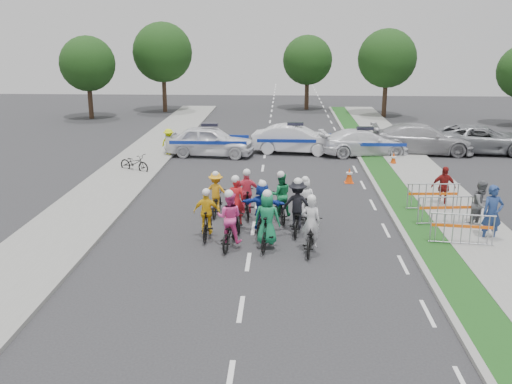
{
  "coord_description": "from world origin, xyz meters",
  "views": [
    {
      "loc": [
        0.99,
        -15.81,
        6.71
      ],
      "look_at": [
        0.05,
        3.8,
        1.1
      ],
      "focal_mm": 40.0,
      "sensor_mm": 36.0,
      "label": 1
    }
  ],
  "objects_px": {
    "spectator_1": "(481,204)",
    "tree_4": "(308,60)",
    "civilian_suv": "(481,139)",
    "barrier_1": "(445,212)",
    "rider_3": "(207,219)",
    "police_car_1": "(295,139)",
    "police_car_0": "(210,141)",
    "spectator_2": "(443,187)",
    "civilian_sedan": "(422,139)",
    "cone_0": "(349,176)",
    "rider_0": "(310,233)",
    "rider_1": "(267,225)",
    "spectator_0": "(492,214)",
    "police_car_2": "(364,142)",
    "parked_bike": "(134,163)",
    "rider_10": "(216,198)",
    "barrier_0": "(462,231)",
    "rider_8": "(280,202)",
    "tree_1": "(387,58)",
    "tree_0": "(87,64)",
    "rider_4": "(297,211)",
    "cone_1": "(393,159)",
    "tree_3": "(163,52)",
    "rider_5": "(262,211)",
    "rider_2": "(230,226)",
    "rider_9": "(247,199)",
    "barrier_2": "(432,198)",
    "marshal_hiviz": "(169,143)",
    "rider_7": "(305,205)",
    "rider_6": "(236,211)"
  },
  "relations": [
    {
      "from": "police_car_2",
      "to": "civilian_suv",
      "type": "relative_size",
      "value": 0.87
    },
    {
      "from": "tree_0",
      "to": "spectator_0",
      "type": "bearing_deg",
      "value": -49.86
    },
    {
      "from": "police_car_0",
      "to": "civilian_suv",
      "type": "bearing_deg",
      "value": -78.49
    },
    {
      "from": "rider_1",
      "to": "tree_3",
      "type": "relative_size",
      "value": 0.27
    },
    {
      "from": "civilian_sedan",
      "to": "spectator_0",
      "type": "bearing_deg",
      "value": 179.85
    },
    {
      "from": "rider_10",
      "to": "tree_3",
      "type": "relative_size",
      "value": 0.23
    },
    {
      "from": "spectator_1",
      "to": "tree_4",
      "type": "relative_size",
      "value": 0.27
    },
    {
      "from": "civilian_suv",
      "to": "spectator_2",
      "type": "distance_m",
      "value": 11.56
    },
    {
      "from": "parked_bike",
      "to": "rider_8",
      "type": "bearing_deg",
      "value": -106.18
    },
    {
      "from": "police_car_1",
      "to": "civilian_sedan",
      "type": "xyz_separation_m",
      "value": [
        7.1,
        0.23,
        0.04
      ]
    },
    {
      "from": "cone_0",
      "to": "tree_4",
      "type": "relative_size",
      "value": 0.11
    },
    {
      "from": "rider_6",
      "to": "rider_10",
      "type": "xyz_separation_m",
      "value": [
        -0.86,
        1.49,
        0.03
      ]
    },
    {
      "from": "rider_8",
      "to": "tree_1",
      "type": "distance_m",
      "value": 27.52
    },
    {
      "from": "civilian_suv",
      "to": "barrier_1",
      "type": "relative_size",
      "value": 2.81
    },
    {
      "from": "rider_1",
      "to": "police_car_1",
      "type": "height_order",
      "value": "rider_1"
    },
    {
      "from": "rider_4",
      "to": "rider_10",
      "type": "height_order",
      "value": "rider_4"
    },
    {
      "from": "police_car_0",
      "to": "police_car_2",
      "type": "height_order",
      "value": "police_car_0"
    },
    {
      "from": "civilian_sedan",
      "to": "spectator_0",
      "type": "distance_m",
      "value": 13.92
    },
    {
      "from": "cone_0",
      "to": "rider_4",
      "type": "bearing_deg",
      "value": -110.55
    },
    {
      "from": "civilian_suv",
      "to": "barrier_2",
      "type": "relative_size",
      "value": 2.81
    },
    {
      "from": "marshal_hiviz",
      "to": "cone_0",
      "type": "xyz_separation_m",
      "value": [
        9.24,
        -5.16,
        -0.42
      ]
    },
    {
      "from": "rider_0",
      "to": "rider_1",
      "type": "height_order",
      "value": "rider_1"
    },
    {
      "from": "police_car_2",
      "to": "parked_bike",
      "type": "bearing_deg",
      "value": 102.55
    },
    {
      "from": "cone_0",
      "to": "cone_1",
      "type": "height_order",
      "value": "same"
    },
    {
      "from": "rider_1",
      "to": "civilian_sedan",
      "type": "xyz_separation_m",
      "value": [
        8.24,
        14.83,
        0.06
      ]
    },
    {
      "from": "rider_2",
      "to": "rider_9",
      "type": "xyz_separation_m",
      "value": [
        0.36,
        3.01,
        0.01
      ]
    },
    {
      "from": "rider_10",
      "to": "barrier_0",
      "type": "height_order",
      "value": "rider_10"
    },
    {
      "from": "rider_0",
      "to": "rider_10",
      "type": "bearing_deg",
      "value": -38.75
    },
    {
      "from": "rider_7",
      "to": "parked_bike",
      "type": "xyz_separation_m",
      "value": [
        -8.02,
        7.19,
        -0.23
      ]
    },
    {
      "from": "tree_0",
      "to": "rider_10",
      "type": "bearing_deg",
      "value": -61.95
    },
    {
      "from": "spectator_1",
      "to": "tree_4",
      "type": "bearing_deg",
      "value": 63.21
    },
    {
      "from": "rider_1",
      "to": "cone_1",
      "type": "relative_size",
      "value": 2.8
    },
    {
      "from": "civilian_suv",
      "to": "police_car_0",
      "type": "bearing_deg",
      "value": 101.14
    },
    {
      "from": "rider_10",
      "to": "parked_bike",
      "type": "xyz_separation_m",
      "value": [
        -4.75,
        6.39,
        -0.21
      ]
    },
    {
      "from": "rider_7",
      "to": "marshal_hiviz",
      "type": "distance_m",
      "value": 12.91
    },
    {
      "from": "police_car_0",
      "to": "spectator_2",
      "type": "bearing_deg",
      "value": -125.4
    },
    {
      "from": "rider_2",
      "to": "civilian_sedan",
      "type": "height_order",
      "value": "rider_2"
    },
    {
      "from": "rider_5",
      "to": "barrier_0",
      "type": "relative_size",
      "value": 0.95
    },
    {
      "from": "police_car_1",
      "to": "tree_4",
      "type": "relative_size",
      "value": 0.75
    },
    {
      "from": "police_car_0",
      "to": "barrier_0",
      "type": "distance_m",
      "value": 16.47
    },
    {
      "from": "rider_3",
      "to": "police_car_1",
      "type": "xyz_separation_m",
      "value": [
        3.15,
        13.83,
        0.1
      ]
    },
    {
      "from": "rider_7",
      "to": "cone_1",
      "type": "relative_size",
      "value": 2.51
    },
    {
      "from": "police_car_2",
      "to": "parked_bike",
      "type": "height_order",
      "value": "police_car_2"
    },
    {
      "from": "tree_1",
      "to": "civilian_suv",
      "type": "bearing_deg",
      "value": -77.18
    },
    {
      "from": "rider_3",
      "to": "spectator_2",
      "type": "bearing_deg",
      "value": -154.27
    },
    {
      "from": "rider_0",
      "to": "cone_0",
      "type": "distance_m",
      "value": 8.71
    },
    {
      "from": "rider_2",
      "to": "cone_0",
      "type": "distance_m",
      "value": 9.39
    },
    {
      "from": "police_car_0",
      "to": "tree_0",
      "type": "bearing_deg",
      "value": 45.75
    },
    {
      "from": "barrier_2",
      "to": "tree_0",
      "type": "xyz_separation_m",
      "value": [
        -20.7,
        22.78,
        3.63
      ]
    },
    {
      "from": "spectator_0",
      "to": "tree_1",
      "type": "relative_size",
      "value": 0.28
    }
  ]
}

